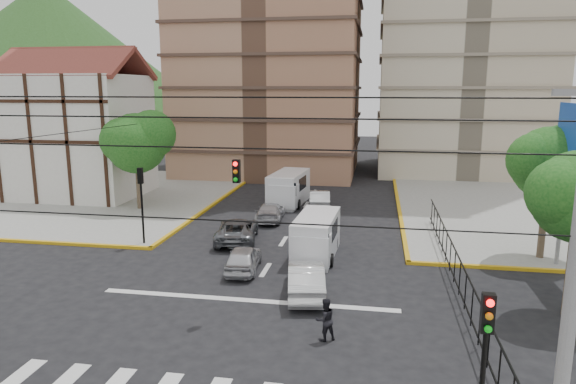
% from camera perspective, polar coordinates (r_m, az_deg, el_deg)
% --- Properties ---
extents(ground, '(160.00, 160.00, 0.00)m').
position_cam_1_polar(ground, '(21.51, -5.43, -13.12)').
color(ground, black).
rests_on(ground, ground).
extents(sidewalk_nw, '(26.00, 26.00, 0.15)m').
position_cam_1_polar(sidewalk_nw, '(47.19, -22.78, -0.28)').
color(sidewalk_nw, gray).
rests_on(sidewalk_nw, ground).
extents(stop_line, '(13.00, 0.40, 0.01)m').
position_cam_1_polar(stop_line, '(22.57, -4.61, -11.88)').
color(stop_line, silver).
rests_on(stop_line, ground).
extents(tudor_building, '(10.80, 8.05, 12.23)m').
position_cam_1_polar(tudor_building, '(45.96, -22.22, 6.00)').
color(tudor_building, silver).
rests_on(tudor_building, ground).
extents(distant_hill, '(70.00, 70.00, 28.00)m').
position_cam_1_polar(distant_hill, '(107.49, -24.98, 13.09)').
color(distant_hill, '#274E1A').
rests_on(distant_hill, ground).
extents(park_fence, '(0.10, 22.50, 1.66)m').
position_cam_1_polar(park_fence, '(25.27, 17.91, -9.82)').
color(park_fence, black).
rests_on(park_fence, ground).
extents(tree_park_c, '(4.65, 3.80, 7.25)m').
position_cam_1_polar(tree_park_c, '(29.44, 27.20, 3.17)').
color(tree_park_c, '#473828').
rests_on(tree_park_c, ground).
extents(tree_tudor, '(5.39, 4.40, 7.43)m').
position_cam_1_polar(tree_tudor, '(39.04, -16.40, 5.52)').
color(tree_tudor, '#473828').
rests_on(tree_tudor, ground).
extents(traffic_light_se, '(0.28, 0.22, 4.40)m').
position_cam_1_polar(traffic_light_se, '(12.73, 20.98, -16.51)').
color(traffic_light_se, black).
rests_on(traffic_light_se, ground).
extents(traffic_light_nw, '(0.28, 0.22, 4.40)m').
position_cam_1_polar(traffic_light_nw, '(30.25, -15.99, -0.09)').
color(traffic_light_nw, black).
rests_on(traffic_light_nw, ground).
extents(traffic_light_hanging, '(18.00, 9.12, 0.92)m').
position_cam_1_polar(traffic_light_hanging, '(17.88, -7.49, 1.62)').
color(traffic_light_hanging, black).
rests_on(traffic_light_hanging, ground).
extents(utility_pole_se, '(1.40, 0.28, 9.00)m').
position_cam_1_polar(utility_pole_se, '(11.32, 28.84, -11.58)').
color(utility_pole_se, slate).
rests_on(utility_pole_se, ground).
extents(van_right_lane, '(2.20, 5.09, 2.25)m').
position_cam_1_polar(van_right_lane, '(27.51, 3.10, -5.11)').
color(van_right_lane, silver).
rests_on(van_right_lane, ground).
extents(van_left_lane, '(2.67, 5.73, 2.50)m').
position_cam_1_polar(van_left_lane, '(39.90, 0.01, 0.29)').
color(van_left_lane, silver).
rests_on(van_left_lane, ground).
extents(car_silver_front_left, '(1.86, 3.88, 1.28)m').
position_cam_1_polar(car_silver_front_left, '(25.80, -4.97, -7.34)').
color(car_silver_front_left, '#B8B8BD').
rests_on(car_silver_front_left, ground).
extents(car_white_front_right, '(2.24, 4.62, 1.46)m').
position_cam_1_polar(car_white_front_right, '(22.81, 2.01, -9.62)').
color(car_white_front_right, silver).
rests_on(car_white_front_right, ground).
extents(car_grey_mid_left, '(3.05, 5.24, 1.37)m').
position_cam_1_polar(car_grey_mid_left, '(30.67, -5.67, -4.21)').
color(car_grey_mid_left, slate).
rests_on(car_grey_mid_left, ground).
extents(car_silver_rear_left, '(2.04, 4.36, 1.23)m').
position_cam_1_polar(car_silver_rear_left, '(35.27, -1.98, -2.20)').
color(car_silver_rear_left, '#B6B5BA').
rests_on(car_silver_rear_left, ground).
extents(car_darkgrey_mid_right, '(2.19, 4.14, 1.34)m').
position_cam_1_polar(car_darkgrey_mid_right, '(33.47, 3.41, -2.86)').
color(car_darkgrey_mid_right, '#28282B').
rests_on(car_darkgrey_mid_right, ground).
extents(car_white_rear_right, '(1.97, 4.40, 1.40)m').
position_cam_1_polar(car_white_rear_right, '(38.83, 3.54, -0.82)').
color(car_white_rear_right, silver).
rests_on(car_white_rear_right, ground).
extents(pedestrian_crosswalk, '(0.97, 0.92, 1.59)m').
position_cam_1_polar(pedestrian_crosswalk, '(18.99, 4.13, -13.94)').
color(pedestrian_crosswalk, black).
rests_on(pedestrian_crosswalk, ground).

